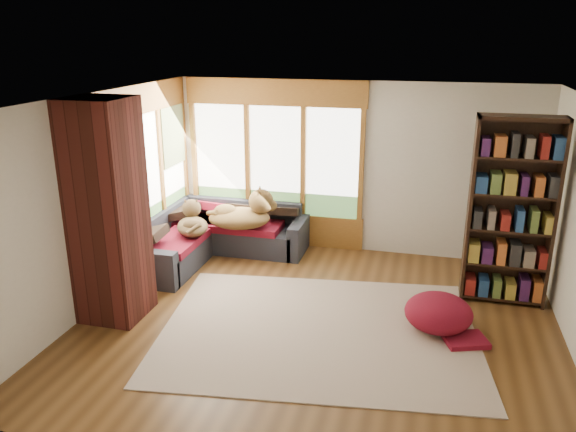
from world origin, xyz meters
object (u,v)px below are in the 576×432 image
at_px(bookshelf, 511,213).
at_px(dog_brindle, 192,216).
at_px(dog_tan, 244,207).
at_px(sectional_sofa, 214,237).
at_px(brick_chimney, 108,212).
at_px(area_rug, 319,330).
at_px(pouf, 439,312).

bearing_deg(bookshelf, dog_brindle, 178.04).
bearing_deg(dog_tan, bookshelf, -21.74).
distance_m(sectional_sofa, dog_brindle, 0.59).
height_order(brick_chimney, area_rug, brick_chimney).
distance_m(area_rug, pouf, 1.39).
xyz_separation_m(bookshelf, dog_tan, (-3.60, 0.53, -0.37)).
xyz_separation_m(pouf, dog_tan, (-2.83, 1.49, 0.58)).
relative_size(brick_chimney, area_rug, 0.73).
height_order(area_rug, dog_brindle, dog_brindle).
xyz_separation_m(sectional_sofa, area_rug, (2.00, -1.83, -0.30)).
relative_size(sectional_sofa, pouf, 2.86).
bearing_deg(dog_tan, dog_brindle, -163.96).
distance_m(brick_chimney, dog_tan, 2.33).
bearing_deg(brick_chimney, sectional_sofa, 77.71).
relative_size(area_rug, pouf, 4.62).
distance_m(brick_chimney, area_rug, 2.78).
xyz_separation_m(brick_chimney, area_rug, (2.45, 0.21, -1.29)).
bearing_deg(dog_brindle, sectional_sofa, -51.93).
xyz_separation_m(sectional_sofa, dog_tan, (0.49, 0.03, 0.50)).
bearing_deg(dog_tan, pouf, -41.20).
distance_m(brick_chimney, sectional_sofa, 2.32).
bearing_deg(dog_brindle, area_rug, -148.98).
relative_size(area_rug, bookshelf, 1.52).
bearing_deg(brick_chimney, dog_tan, 65.70).
xyz_separation_m(bookshelf, pouf, (-0.77, -0.96, -0.95)).
bearing_deg(area_rug, dog_tan, 129.07).
relative_size(brick_chimney, dog_brindle, 3.23).
relative_size(bookshelf, dog_brindle, 2.91).
height_order(brick_chimney, bookshelf, brick_chimney).
xyz_separation_m(brick_chimney, dog_tan, (0.94, 2.07, -0.50)).
bearing_deg(bookshelf, brick_chimney, -161.18).
relative_size(brick_chimney, dog_tan, 2.47).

